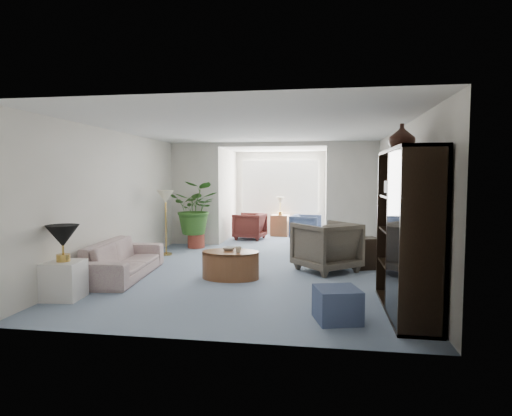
% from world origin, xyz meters
% --- Properties ---
extents(floor, '(6.00, 6.00, 0.00)m').
position_xyz_m(floor, '(0.00, 0.00, 0.00)').
color(floor, '#899AB5').
rests_on(floor, ground).
extents(sunroom_floor, '(2.60, 2.60, 0.00)m').
position_xyz_m(sunroom_floor, '(0.00, 4.10, 0.00)').
color(sunroom_floor, '#899AB5').
rests_on(sunroom_floor, ground).
extents(back_pier_left, '(1.20, 0.12, 2.50)m').
position_xyz_m(back_pier_left, '(-1.90, 3.00, 1.25)').
color(back_pier_left, white).
rests_on(back_pier_left, ground).
extents(back_pier_right, '(1.20, 0.12, 2.50)m').
position_xyz_m(back_pier_right, '(1.90, 3.00, 1.25)').
color(back_pier_right, white).
rests_on(back_pier_right, ground).
extents(back_header, '(2.60, 0.12, 0.10)m').
position_xyz_m(back_header, '(0.00, 3.00, 2.45)').
color(back_header, white).
rests_on(back_header, back_pier_left).
extents(window_pane, '(2.20, 0.02, 1.50)m').
position_xyz_m(window_pane, '(0.00, 5.18, 1.40)').
color(window_pane, white).
extents(window_blinds, '(2.20, 0.02, 1.50)m').
position_xyz_m(window_blinds, '(0.00, 5.15, 1.40)').
color(window_blinds, white).
extents(framed_picture, '(0.04, 0.50, 0.40)m').
position_xyz_m(framed_picture, '(2.46, -0.10, 1.70)').
color(framed_picture, '#B5AA91').
extents(sofa, '(0.98, 2.10, 0.60)m').
position_xyz_m(sofa, '(-2.08, -0.50, 0.30)').
color(sofa, beige).
rests_on(sofa, ground).
extents(end_table, '(0.51, 0.51, 0.52)m').
position_xyz_m(end_table, '(-2.28, -1.85, 0.26)').
color(end_table, white).
rests_on(end_table, ground).
extents(table_lamp, '(0.44, 0.44, 0.30)m').
position_xyz_m(table_lamp, '(-2.28, -1.85, 0.87)').
color(table_lamp, black).
rests_on(table_lamp, end_table).
extents(floor_lamp, '(0.36, 0.36, 0.28)m').
position_xyz_m(floor_lamp, '(-2.09, 1.50, 1.25)').
color(floor_lamp, beige).
rests_on(floor_lamp, ground).
extents(coffee_table, '(1.11, 1.11, 0.45)m').
position_xyz_m(coffee_table, '(-0.28, -0.34, 0.23)').
color(coffee_table, brown).
rests_on(coffee_table, ground).
extents(coffee_bowl, '(0.25, 0.25, 0.05)m').
position_xyz_m(coffee_bowl, '(-0.33, -0.24, 0.48)').
color(coffee_bowl, beige).
rests_on(coffee_bowl, coffee_table).
extents(coffee_cup, '(0.12, 0.12, 0.10)m').
position_xyz_m(coffee_cup, '(-0.13, -0.44, 0.50)').
color(coffee_cup, beige).
rests_on(coffee_cup, coffee_table).
extents(wingback_chair, '(1.34, 1.35, 0.88)m').
position_xyz_m(wingback_chair, '(1.28, 0.48, 0.44)').
color(wingback_chair, '#655C50').
rests_on(wingback_chair, ground).
extents(side_table_dark, '(0.57, 0.51, 0.56)m').
position_xyz_m(side_table_dark, '(1.98, 0.78, 0.28)').
color(side_table_dark, black).
rests_on(side_table_dark, ground).
extents(entertainment_cabinet, '(0.48, 1.81, 2.01)m').
position_xyz_m(entertainment_cabinet, '(2.23, -1.72, 1.01)').
color(entertainment_cabinet, black).
rests_on(entertainment_cabinet, ground).
extents(cabinet_urn, '(0.34, 0.34, 0.36)m').
position_xyz_m(cabinet_urn, '(2.23, -1.22, 2.19)').
color(cabinet_urn, black).
rests_on(cabinet_urn, entertainment_cabinet).
extents(ottoman, '(0.60, 0.60, 0.39)m').
position_xyz_m(ottoman, '(1.39, -2.19, 0.19)').
color(ottoman, '#4A5A80').
rests_on(ottoman, ground).
extents(plant_pot, '(0.40, 0.40, 0.32)m').
position_xyz_m(plant_pot, '(-1.73, 2.51, 0.16)').
color(plant_pot, brown).
rests_on(plant_pot, ground).
extents(house_plant, '(1.12, 0.97, 1.25)m').
position_xyz_m(house_plant, '(-1.73, 2.51, 0.94)').
color(house_plant, '#326321').
rests_on(house_plant, plant_pot).
extents(sunroom_chair_blue, '(0.85, 0.84, 0.68)m').
position_xyz_m(sunroom_chair_blue, '(0.79, 4.06, 0.34)').
color(sunroom_chair_blue, '#4A5A80').
rests_on(sunroom_chair_blue, ground).
extents(sunroom_chair_maroon, '(0.89, 0.87, 0.71)m').
position_xyz_m(sunroom_chair_maroon, '(-0.71, 4.06, 0.35)').
color(sunroom_chair_maroon, '#501D1B').
rests_on(sunroom_chair_maroon, ground).
extents(sunroom_table, '(0.54, 0.45, 0.60)m').
position_xyz_m(sunroom_table, '(0.04, 4.81, 0.30)').
color(sunroom_table, brown).
rests_on(sunroom_table, ground).
extents(shelf_clutter, '(0.30, 1.26, 1.06)m').
position_xyz_m(shelf_clutter, '(2.18, -1.83, 1.09)').
color(shelf_clutter, '#2F2925').
rests_on(shelf_clutter, entertainment_cabinet).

